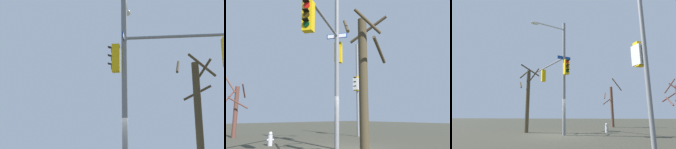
{
  "view_description": "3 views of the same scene",
  "coord_description": "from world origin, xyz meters",
  "views": [
    {
      "loc": [
        6.97,
        -8.88,
        1.62
      ],
      "look_at": [
        0.01,
        -0.89,
        4.11
      ],
      "focal_mm": 46.29,
      "sensor_mm": 36.0,
      "label": 1
    },
    {
      "loc": [
        7.33,
        7.94,
        1.58
      ],
      "look_at": [
        0.27,
        -0.2,
        3.57
      ],
      "focal_mm": 35.55,
      "sensor_mm": 36.0,
      "label": 2
    },
    {
      "loc": [
        -12.84,
        -1.48,
        1.5
      ],
      "look_at": [
        0.02,
        -0.39,
        4.3
      ],
      "focal_mm": 28.7,
      "sensor_mm": 36.0,
      "label": 3
    }
  ],
  "objects": [
    {
      "name": "main_signal_pole_assembly",
      "position": [
        0.76,
        0.22,
        4.9
      ],
      "size": [
        6.21,
        3.61,
        8.51
      ],
      "rotation": [
        0.0,
        0.0,
        0.61
      ],
      "color": "slate",
      "rests_on": "ground"
    },
    {
      "name": "bare_tree_across_street",
      "position": [
        1.66,
        2.77,
        2.77
      ],
      "size": [
        1.93,
        1.89,
        5.38
      ],
      "color": "#423826",
      "rests_on": "ground"
    }
  ]
}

